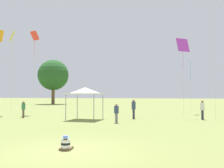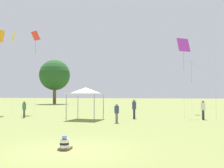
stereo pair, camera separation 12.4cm
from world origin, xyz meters
TOP-DOWN VIEW (x-y plane):
  - ground_plane at (0.00, 0.00)m, footprint 300.00×300.00m
  - seated_toddler at (-0.22, 0.08)m, footprint 0.50×0.59m
  - person_standing_0 at (-0.46, 10.34)m, footprint 0.42×0.42m
  - person_standing_1 at (-10.18, 12.80)m, footprint 0.41×0.41m
  - person_standing_2 at (0.29, 14.25)m, footprint 0.44×0.44m
  - person_standing_4 at (6.37, 14.88)m, footprint 0.54×0.54m
  - canopy_tent at (-3.75, 12.31)m, footprint 2.88×2.88m
  - kite_0 at (5.78, 22.04)m, footprint 0.67×0.92m
  - kite_1 at (-13.82, 16.13)m, footprint 1.14×1.37m
  - kite_3 at (4.79, 16.62)m, footprint 1.32×1.16m
  - kite_4 at (-11.80, 17.47)m, footprint 1.24×0.98m
  - kite_5 at (-12.89, 12.67)m, footprint 0.28×1.18m
  - distant_tree_1 at (-23.92, 46.83)m, footprint 7.21×7.21m

SIDE VIEW (x-z plane):
  - ground_plane at x=0.00m, z-range 0.00..0.00m
  - seated_toddler at x=-0.22m, z-range -0.06..0.53m
  - person_standing_0 at x=-0.46m, z-range 0.13..1.66m
  - person_standing_1 at x=-10.18m, z-range 0.15..1.74m
  - person_standing_4 at x=6.37m, z-range 0.16..1.86m
  - person_standing_2 at x=0.29m, z-range 0.17..1.95m
  - canopy_tent at x=-3.75m, z-range 1.11..3.96m
  - kite_0 at x=5.78m, z-range 2.62..8.96m
  - distant_tree_1 at x=-23.92m, z-range 1.60..12.08m
  - kite_3 at x=4.79m, z-range 3.09..10.82m
  - kite_5 at x=-12.89m, z-range 3.59..12.25m
  - kite_1 at x=-13.82m, z-range 3.96..13.39m
  - kite_4 at x=-11.80m, z-range 4.07..13.62m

